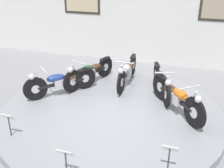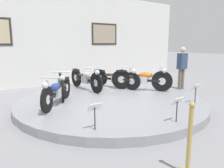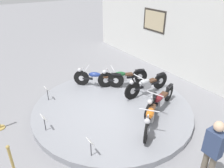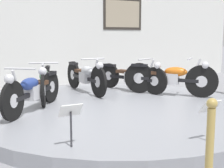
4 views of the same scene
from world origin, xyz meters
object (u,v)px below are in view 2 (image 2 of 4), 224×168
Objects in this scene: motorcycle_blue at (57,91)px; info_placard_front_centre at (177,104)px; info_placard_front_left at (95,110)px; motorcycle_maroon at (116,77)px; stanchion_post_left_of_entry at (189,151)px; info_placard_front_right at (196,89)px; visitor_standing at (182,66)px; motorcycle_silver at (86,78)px; motorcycle_green at (61,84)px; motorcycle_orange at (142,78)px.

info_placard_front_centre is at bearing -59.84° from motorcycle_blue.
motorcycle_maroon is at bearing 47.22° from info_placard_front_left.
stanchion_post_left_of_entry is (-2.11, -4.44, -0.22)m from motorcycle_maroon.
stanchion_post_left_of_entry reaches higher than motorcycle_maroon.
motorcycle_maroon is 3.64× the size of info_placard_front_centre.
motorcycle_maroon reaches higher than info_placard_front_right.
motorcycle_maroon is at bearing 159.47° from visitor_standing.
motorcycle_blue is 4.93m from visitor_standing.
info_placard_front_right is at bearing -63.57° from motorcycle_silver.
visitor_standing is 5.77m from stanchion_post_left_of_entry.
motorcycle_green is at bearing 60.27° from motorcycle_blue.
stanchion_post_left_of_entry reaches higher than motorcycle_silver.
visitor_standing reaches higher than motorcycle_green.
motorcycle_blue reaches higher than motorcycle_maroon.
motorcycle_blue is 1.95m from info_placard_front_left.
info_placard_front_right is at bearing -79.18° from motorcycle_maroon.
info_placard_front_centre is 1.54m from stanchion_post_left_of_entry.
motorcycle_orange is 3.14× the size of info_placard_front_left.
stanchion_post_left_of_entry is (-4.52, -3.54, -0.56)m from visitor_standing.
motorcycle_blue is 0.74× the size of motorcycle_silver.
motorcycle_maroon is 0.94m from motorcycle_orange.
info_placard_front_right is (3.04, -1.95, -0.01)m from motorcycle_blue.
motorcycle_green is 4.45m from stanchion_post_left_of_entry.
motorcycle_silver is 3.72m from info_placard_front_centre.
motorcycle_green is at bearing 179.96° from motorcycle_maroon.
motorcycle_silver is at bearing 141.97° from motorcycle_orange.
stanchion_post_left_of_entry is (-1.09, -1.06, -0.22)m from info_placard_front_centre.
motorcycle_maroon is at bearing 119.61° from motorcycle_orange.
info_placard_front_left is at bearing -100.81° from motorcycle_green.
visitor_standing is at bearing -2.43° from motorcycle_orange.
info_placard_front_right is 0.32× the size of visitor_standing.
motorcycle_silver is 1.25× the size of visitor_standing.
motorcycle_maroon is at bearing -0.04° from motorcycle_green.
info_placard_front_centre is (1.55, -0.61, 0.00)m from info_placard_front_left.
info_placard_front_left is at bearing -132.78° from motorcycle_maroon.
info_placard_front_centre is at bearing -144.12° from visitor_standing.
motorcycle_green reaches higher than motorcycle_blue.
motorcycle_green is 2.63m from motorcycle_orange.
motorcycle_maroon is at bearing 64.57° from stanchion_post_left_of_entry.
info_placard_front_right is (0.06, -1.95, -0.03)m from motorcycle_orange.
motorcycle_blue is 2.64m from motorcycle_maroon.
motorcycle_orange is (1.48, -1.16, 0.01)m from motorcycle_silver.
info_placard_front_left is at bearing 180.00° from info_placard_front_right.
motorcycle_maroon is 2.82m from info_placard_front_right.
motorcycle_blue is 2.96m from info_placard_front_centre.
motorcycle_blue is 3.65m from stanchion_post_left_of_entry.
motorcycle_maroon is at bearing -18.47° from motorcycle_silver.
motorcycle_blue is 3.61m from info_placard_front_right.
stanchion_post_left_of_entry reaches higher than motorcycle_orange.
info_placard_front_left is 1.66m from info_placard_front_centre.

